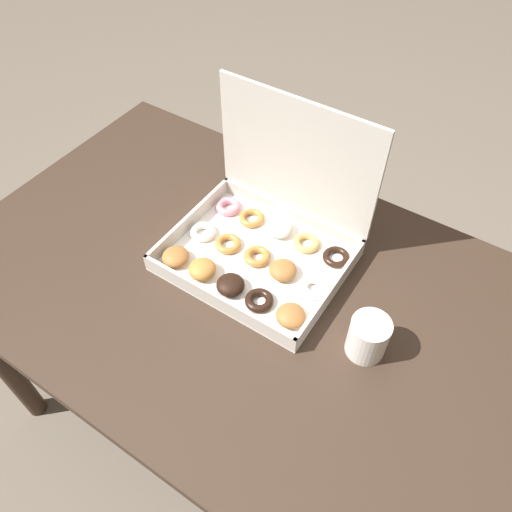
% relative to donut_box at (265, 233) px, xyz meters
% --- Properties ---
extents(ground_plane, '(8.00, 8.00, 0.00)m').
position_rel_donut_box_xyz_m(ground_plane, '(0.00, -0.10, -0.79)').
color(ground_plane, '#6B6054').
extents(dining_table, '(1.27, 0.80, 0.73)m').
position_rel_donut_box_xyz_m(dining_table, '(0.00, -0.10, -0.16)').
color(dining_table, '#38281E').
rests_on(dining_table, ground_plane).
extents(donut_box, '(0.38, 0.31, 0.33)m').
position_rel_donut_box_xyz_m(donut_box, '(0.00, 0.00, 0.00)').
color(donut_box, white).
rests_on(donut_box, dining_table).
extents(coffee_mug, '(0.08, 0.08, 0.09)m').
position_rel_donut_box_xyz_m(coffee_mug, '(0.30, -0.10, -0.01)').
color(coffee_mug, white).
rests_on(coffee_mug, dining_table).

